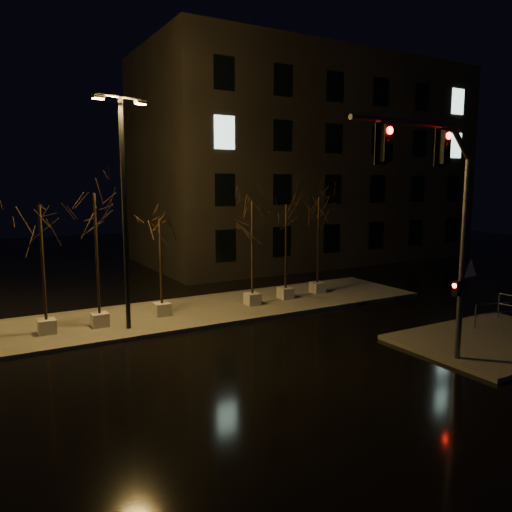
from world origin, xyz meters
TOP-DOWN VIEW (x-y plane):
  - ground at (0.00, 0.00)m, footprint 90.00×90.00m
  - median at (0.00, 6.00)m, footprint 22.00×5.00m
  - sidewalk_corner at (7.50, -3.50)m, footprint 7.00×5.00m
  - building at (14.00, 18.00)m, footprint 25.00×12.00m
  - tree_0 at (-6.89, 5.53)m, footprint 1.80×1.80m
  - tree_1 at (-4.90, 5.49)m, footprint 1.80×1.80m
  - tree_2 at (-2.15, 5.86)m, footprint 1.80×1.80m
  - tree_3 at (2.24, 5.60)m, footprint 1.80×1.80m
  - tree_4 at (4.31, 5.87)m, footprint 1.80×1.80m
  - tree_5 at (6.55, 6.21)m, footprint 1.80×1.80m
  - traffic_signal_mast at (3.30, -4.28)m, footprint 6.10×0.62m
  - streetlight_main at (-3.97, 4.65)m, footprint 2.21×0.86m
  - guard_rail_a at (9.15, -2.44)m, footprint 2.13×0.59m

SIDE VIEW (x-z plane):
  - ground at x=0.00m, z-range 0.00..0.00m
  - median at x=0.00m, z-range 0.00..0.15m
  - sidewalk_corner at x=7.50m, z-range 0.00..0.15m
  - guard_rail_a at x=9.15m, z-range 0.29..1.24m
  - tree_2 at x=-2.15m, z-range 1.27..5.61m
  - tree_4 at x=4.31m, z-range 1.40..6.23m
  - tree_0 at x=-6.89m, z-range 1.46..6.51m
  - tree_3 at x=2.24m, z-range 1.47..6.56m
  - tree_5 at x=6.55m, z-range 1.49..6.65m
  - tree_1 at x=-4.90m, z-range 1.57..7.07m
  - traffic_signal_mast at x=3.30m, z-range 1.32..8.77m
  - streetlight_main at x=-3.97m, z-range 0.84..9.81m
  - building at x=14.00m, z-range 0.00..15.00m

